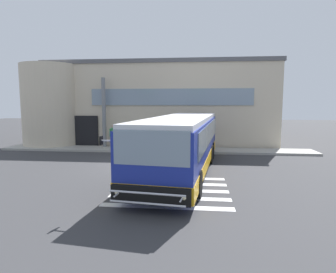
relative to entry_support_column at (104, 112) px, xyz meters
The scene contains 8 objects.
ground_plane 7.16m from the entry_support_column, 54.49° to the right, with size 80.00×90.00×0.02m, color #353538.
bay_paint_stripes 11.56m from the entry_support_column, 58.63° to the right, with size 4.40×3.96×0.01m.
terminal_building 6.96m from the entry_support_column, 62.65° to the left, with size 19.67×13.80×6.59m.
boarding_curb 4.69m from the entry_support_column, ahead, with size 21.87×2.00×0.15m, color #9E9B93.
entry_support_column is the anchor object (origin of this frame).
bus_main_foreground 9.11m from the entry_support_column, 47.36° to the right, with size 4.24×11.68×2.70m.
passenger_near_column 1.82m from the entry_support_column, 24.87° to the right, with size 0.52×0.38×1.68m.
passenger_by_doorway 2.69m from the entry_support_column, 33.44° to the right, with size 0.59×0.26×1.68m.
Camera 1 is at (2.98, -14.77, 3.34)m, focal length 30.23 mm.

